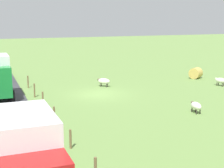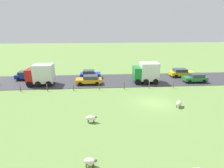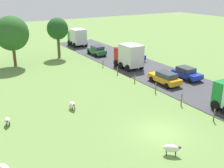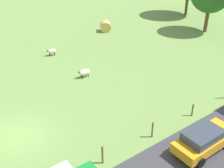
% 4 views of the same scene
% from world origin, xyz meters
% --- Properties ---
extents(ground_plane, '(160.00, 160.00, 0.00)m').
position_xyz_m(ground_plane, '(0.00, 0.00, 0.00)').
color(ground_plane, '#6B8E47').
extents(sheep_0, '(0.83, 1.18, 0.80)m').
position_xyz_m(sheep_0, '(-12.02, 0.88, 0.55)').
color(sheep_0, silver).
rests_on(sheep_0, ground_plane).
extents(sheep_1, '(0.64, 1.06, 0.71)m').
position_xyz_m(sheep_1, '(-10.45, 7.75, 0.47)').
color(sheep_1, beige).
rests_on(sheep_1, ground_plane).
extents(sheep_2, '(1.23, 1.19, 0.82)m').
position_xyz_m(sheep_2, '(-1.45, -2.84, 0.55)').
color(sheep_2, silver).
rests_on(sheep_2, ground_plane).
extents(sheep_3, '(0.59, 1.21, 0.78)m').
position_xyz_m(sheep_3, '(-4.36, 7.94, 0.52)').
color(sheep_3, silver).
rests_on(sheep_3, ground_plane).
extents(tree_0, '(4.84, 4.84, 7.42)m').
position_xyz_m(tree_0, '(-5.53, 26.42, 4.91)').
color(tree_0, brown).
rests_on(tree_0, ground_plane).
extents(tree_2, '(3.43, 3.43, 6.56)m').
position_xyz_m(tree_2, '(2.03, 28.11, 4.74)').
color(tree_2, brown).
rests_on(tree_2, ground_plane).
extents(fence_post_1, '(0.12, 0.12, 1.16)m').
position_xyz_m(fence_post_1, '(5.35, -0.90, 0.58)').
color(fence_post_1, brown).
rests_on(fence_post_1, ground_plane).
extents(fence_post_2, '(0.12, 0.12, 1.29)m').
position_xyz_m(fence_post_2, '(5.35, 3.10, 0.64)').
color(fence_post_2, brown).
rests_on(fence_post_2, ground_plane).
extents(fence_post_3, '(0.12, 0.12, 1.19)m').
position_xyz_m(fence_post_3, '(5.35, 7.10, 0.60)').
color(fence_post_3, brown).
rests_on(fence_post_3, ground_plane).
extents(fence_post_4, '(0.12, 0.12, 1.01)m').
position_xyz_m(fence_post_4, '(5.35, 11.10, 0.50)').
color(fence_post_4, brown).
rests_on(fence_post_4, ground_plane).
extents(fence_post_5, '(0.12, 0.12, 1.14)m').
position_xyz_m(fence_post_5, '(5.35, 15.10, 0.57)').
color(fence_post_5, brown).
rests_on(fence_post_5, ground_plane).
extents(fence_post_6, '(0.12, 0.12, 1.05)m').
position_xyz_m(fence_post_6, '(5.35, 19.11, 0.53)').
color(fence_post_6, brown).
rests_on(fence_post_6, ground_plane).
extents(truck_1, '(2.73, 3.91, 3.37)m').
position_xyz_m(truck_1, '(8.50, 34.99, 1.82)').
color(truck_1, '#197F33').
rests_on(truck_1, road_strip).
extents(truck_2, '(2.64, 4.32, 3.51)m').
position_xyz_m(truck_2, '(8.37, 16.79, 1.89)').
color(truck_2, '#B21919').
rests_on(truck_2, road_strip).
extents(car_0, '(2.09, 4.27, 1.54)m').
position_xyz_m(car_0, '(11.70, 20.41, 0.86)').
color(car_0, '#1933B2').
rests_on(car_0, road_strip).
extents(car_2, '(1.98, 4.36, 1.52)m').
position_xyz_m(car_2, '(8.17, 8.77, 0.85)').
color(car_2, orange).
rests_on(car_2, road_strip).
extents(car_3, '(1.97, 4.13, 1.59)m').
position_xyz_m(car_3, '(8.18, 26.29, 0.88)').
color(car_3, '#237238').
rests_on(car_3, road_strip).
extents(car_6, '(2.06, 3.85, 1.49)m').
position_xyz_m(car_6, '(11.89, 8.84, 0.84)').
color(car_6, '#1933B2').
rests_on(car_6, road_strip).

